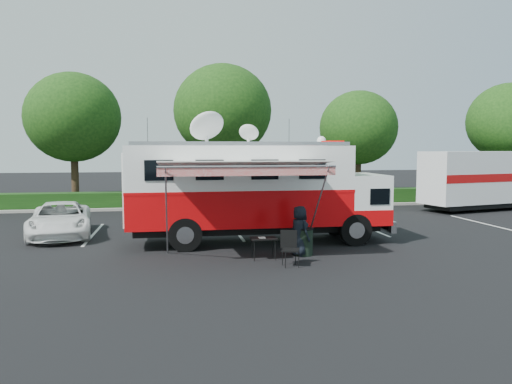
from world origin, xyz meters
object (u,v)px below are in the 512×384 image
(white_suv, at_px, (61,237))
(trash_bin, at_px, (304,242))
(semi_trailer, at_px, (503,178))
(folding_table, at_px, (264,239))
(command_truck, at_px, (256,190))

(white_suv, relative_size, trash_bin, 5.43)
(semi_trailer, bearing_deg, trash_bin, -144.73)
(white_suv, distance_m, semi_trailer, 24.74)
(folding_table, distance_m, trash_bin, 1.52)
(trash_bin, height_order, semi_trailer, semi_trailer)
(white_suv, relative_size, semi_trailer, 0.45)
(white_suv, xyz_separation_m, folding_table, (7.41, -5.50, 0.66))
(white_suv, relative_size, folding_table, 5.90)
(white_suv, distance_m, trash_bin, 10.25)
(trash_bin, relative_size, semi_trailer, 0.08)
(white_suv, height_order, folding_table, folding_table)
(command_truck, relative_size, trash_bin, 10.61)
(folding_table, distance_m, semi_trailer, 20.03)
(folding_table, xyz_separation_m, semi_trailer, (16.63, 11.11, 1.15))
(command_truck, height_order, trash_bin, command_truck)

